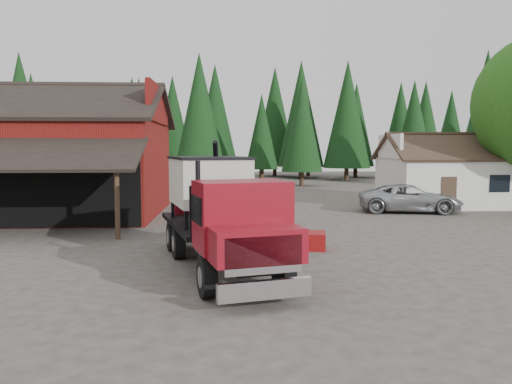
{
  "coord_description": "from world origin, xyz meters",
  "views": [
    {
      "loc": [
        -1.25,
        -17.85,
        3.62
      ],
      "look_at": [
        -0.03,
        2.86,
        1.8
      ],
      "focal_mm": 35.0,
      "sensor_mm": 36.0,
      "label": 1
    }
  ],
  "objects": [
    {
      "name": "near_pine_b",
      "position": [
        6.0,
        30.0,
        5.89
      ],
      "size": [
        3.96,
        3.96,
        10.4
      ],
      "color": "#382619",
      "rests_on": "ground"
    },
    {
      "name": "near_pine_c",
      "position": [
        22.0,
        26.0,
        6.89
      ],
      "size": [
        4.84,
        4.84,
        12.4
      ],
      "color": "#382619",
      "rests_on": "ground"
    },
    {
      "name": "near_pine_d",
      "position": [
        -4.0,
        34.0,
        7.39
      ],
      "size": [
        5.28,
        5.28,
        13.4
      ],
      "color": "#382619",
      "rests_on": "ground"
    },
    {
      "name": "farmhouse",
      "position": [
        13.0,
        13.0,
        1.67
      ],
      "size": [
        8.6,
        6.42,
        4.65
      ],
      "color": "silver",
      "rests_on": "ground"
    },
    {
      "name": "red_barn",
      "position": [
        -11.0,
        9.9,
        2.69
      ],
      "size": [
        12.8,
        13.63,
        7.18
      ],
      "color": "maroon",
      "rests_on": "ground"
    },
    {
      "name": "silver_car",
      "position": [
        9.15,
        9.75,
        0.79
      ],
      "size": [
        6.08,
        3.66,
        1.58
      ],
      "primitive_type": "imported",
      "rotation": [
        0.0,
        0.0,
        1.38
      ],
      "color": "#A5A8AD",
      "rests_on": "ground"
    },
    {
      "name": "feed_truck",
      "position": [
        -1.47,
        -2.97,
        1.82
      ],
      "size": [
        4.32,
        8.9,
        3.89
      ],
      "rotation": [
        0.0,
        0.0,
        0.25
      ],
      "color": "black",
      "rests_on": "ground"
    },
    {
      "name": "conifer_backdrop",
      "position": [
        0.0,
        42.0,
        0.0
      ],
      "size": [
        76.0,
        16.0,
        16.0
      ],
      "primitive_type": null,
      "color": "black",
      "rests_on": "ground"
    },
    {
      "name": "equip_box",
      "position": [
        1.94,
        -0.26,
        0.3
      ],
      "size": [
        0.89,
        1.21,
        0.6
      ],
      "primitive_type": "cube",
      "rotation": [
        0.0,
        0.0,
        -0.18
      ],
      "color": "maroon",
      "rests_on": "ground"
    },
    {
      "name": "ground",
      "position": [
        0.0,
        0.0,
        0.0
      ],
      "size": [
        120.0,
        120.0,
        0.0
      ],
      "primitive_type": "plane",
      "color": "#423C34",
      "rests_on": "ground"
    }
  ]
}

